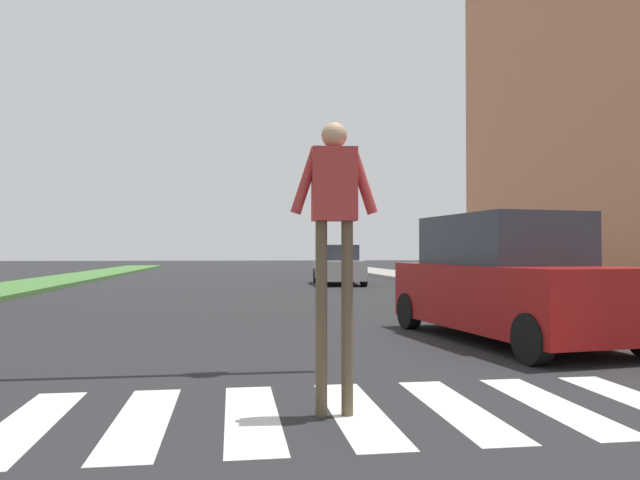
# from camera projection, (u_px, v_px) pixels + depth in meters

# --- Properties ---
(ground_plane) EXTENTS (140.00, 140.00, 0.00)m
(ground_plane) POSITION_uv_depth(u_px,v_px,m) (246.00, 283.00, 27.43)
(ground_plane) COLOR #262628
(crosswalk) EXTENTS (6.75, 2.20, 0.01)m
(crosswalk) POSITION_uv_depth(u_px,v_px,m) (305.00, 414.00, 5.24)
(crosswalk) COLOR silver
(crosswalk) RESTS_ON ground_plane
(median_strip) EXTENTS (3.00, 64.00, 0.15)m
(median_strip) POSITION_uv_depth(u_px,v_px,m) (32.00, 285.00, 24.25)
(median_strip) COLOR #477A38
(median_strip) RESTS_ON ground_plane
(sidewalk_right) EXTENTS (3.00, 64.00, 0.15)m
(sidewalk_right) POSITION_uv_depth(u_px,v_px,m) (451.00, 282.00, 26.71)
(sidewalk_right) COLOR #9E9991
(sidewalk_right) RESTS_ON ground_plane
(pedestrian_performer) EXTENTS (0.75, 0.27, 2.49)m
(pedestrian_performer) POSITION_uv_depth(u_px,v_px,m) (334.00, 219.00, 5.22)
(pedestrian_performer) COLOR brown
(pedestrian_performer) RESTS_ON ground_plane
(suv_crossing) EXTENTS (2.50, 4.81, 1.97)m
(suv_crossing) POSITION_uv_depth(u_px,v_px,m) (507.00, 281.00, 9.60)
(suv_crossing) COLOR maroon
(suv_crossing) RESTS_ON ground_plane
(sedan_midblock) EXTENTS (2.07, 4.44, 1.68)m
(sedan_midblock) POSITION_uv_depth(u_px,v_px,m) (338.00, 266.00, 26.13)
(sedan_midblock) COLOR #B7B7BC
(sedan_midblock) RESTS_ON ground_plane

